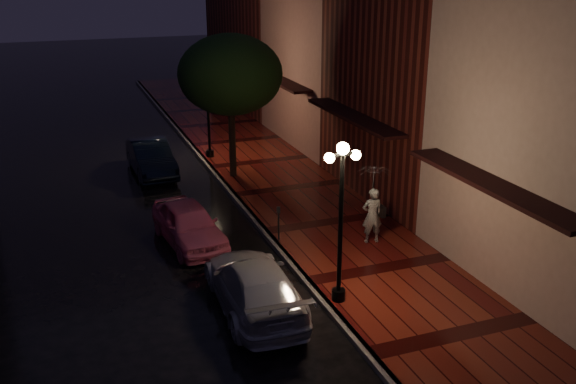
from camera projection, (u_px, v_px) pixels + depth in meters
name	position (u px, v px, depth m)	size (l,w,h in m)	color
ground	(266.00, 235.00, 21.27)	(120.00, 120.00, 0.00)	black
sidewalk	(328.00, 224.00, 21.98)	(4.50, 60.00, 0.15)	#400C0B
curb	(266.00, 233.00, 21.24)	(0.25, 60.00, 0.15)	#595451
storefront_mid	(428.00, 50.00, 23.45)	(5.00, 8.00, 11.00)	#511914
storefront_far	(336.00, 50.00, 30.84)	(5.00, 8.00, 9.00)	#8C5951
storefront_extra	(269.00, 22.00, 39.48)	(5.00, 12.00, 10.00)	#511914
streetlamp_near	(341.00, 214.00, 16.09)	(0.96, 0.36, 4.31)	black
streetlamp_far	(208.00, 104.00, 28.42)	(0.96, 0.36, 4.31)	black
street_tree	(231.00, 77.00, 25.30)	(4.16, 4.16, 5.80)	black
pink_car	(189.00, 224.00, 20.41)	(1.59, 3.95, 1.35)	#D05578
navy_car	(151.00, 158.00, 27.16)	(1.50, 4.30, 1.42)	black
silver_car	(254.00, 285.00, 16.54)	(1.93, 4.75, 1.38)	#ABAAB2
woman_with_umbrella	(373.00, 192.00, 19.85)	(1.05, 1.07, 2.52)	white
parking_meter	(279.00, 220.00, 20.26)	(0.12, 0.10, 1.16)	black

